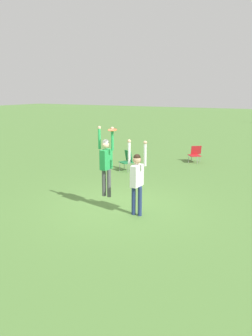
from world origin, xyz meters
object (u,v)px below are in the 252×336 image
at_px(camping_chair_1, 127,159).
at_px(camping_chair_2, 195,153).
at_px(person_jumping, 106,160).
at_px(person_defending, 137,176).
at_px(frisbee, 112,130).

relative_size(camping_chair_1, camping_chair_2, 1.09).
relative_size(person_jumping, camping_chair_1, 2.39).
relative_size(person_defending, camping_chair_2, 2.68).
xyz_separation_m(person_jumping, camping_chair_2, (0.38, 7.90, -1.09)).
bearing_deg(person_jumping, camping_chair_1, 24.81).
relative_size(frisbee, camping_chair_2, 0.32).
bearing_deg(camping_chair_2, frisbee, 50.71).
bearing_deg(person_defending, person_jumping, -90.00).
xyz_separation_m(person_jumping, frisbee, (0.29, -0.10, 0.94)).
height_order(person_jumping, camping_chair_1, person_jumping).
height_order(person_defending, camping_chair_2, person_defending).
distance_m(person_jumping, frisbee, 0.99).
bearing_deg(camping_chair_1, person_defending, 150.30).
height_order(frisbee, camping_chair_1, frisbee).
distance_m(person_jumping, camping_chair_1, 5.11).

